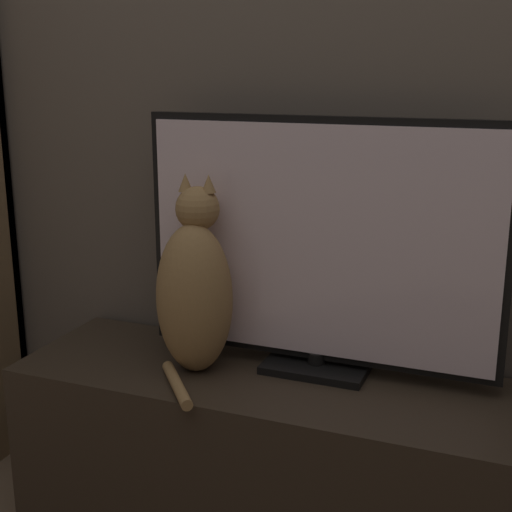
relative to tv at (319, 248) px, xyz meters
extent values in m
cube|color=#60564C|center=(-0.03, 0.17, 0.50)|extent=(4.80, 0.05, 2.60)
cube|color=#33281E|center=(-0.03, -0.08, -0.56)|extent=(1.45, 0.43, 0.48)
cube|color=black|center=(0.00, 0.00, -0.31)|extent=(0.26, 0.16, 0.02)
cylinder|color=black|center=(0.00, 0.00, -0.29)|extent=(0.04, 0.04, 0.03)
cube|color=black|center=(0.00, 0.00, 0.01)|extent=(0.91, 0.02, 0.61)
cube|color=silver|center=(0.00, -0.01, 0.01)|extent=(0.87, 0.01, 0.58)
ellipsoid|color=#997547|center=(-0.29, -0.11, -0.13)|extent=(0.21, 0.19, 0.39)
ellipsoid|color=silver|center=(-0.29, -0.05, -0.15)|extent=(0.11, 0.07, 0.21)
sphere|color=#997547|center=(-0.29, -0.08, 0.09)|extent=(0.12, 0.12, 0.11)
cone|color=#997547|center=(-0.32, -0.08, 0.16)|extent=(0.04, 0.04, 0.04)
cone|color=#997547|center=(-0.26, -0.08, 0.16)|extent=(0.04, 0.04, 0.04)
cylinder|color=#997547|center=(-0.28, -0.24, -0.31)|extent=(0.17, 0.20, 0.03)
camera|label=1|loc=(0.48, -1.64, 0.43)|focal=50.00mm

